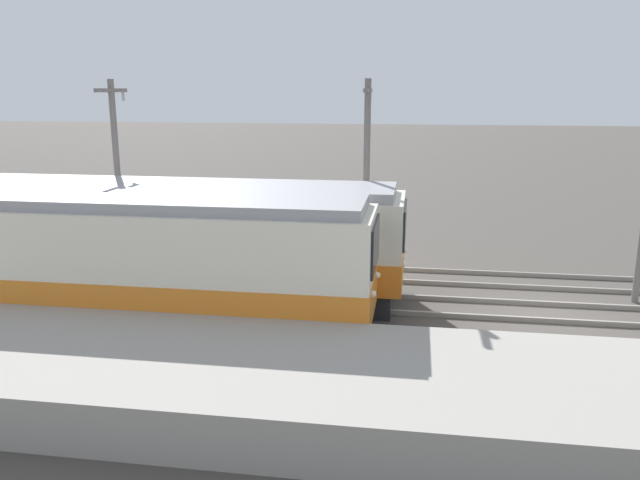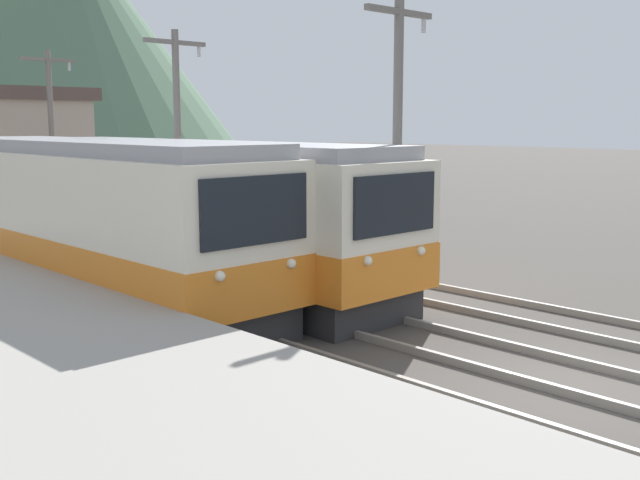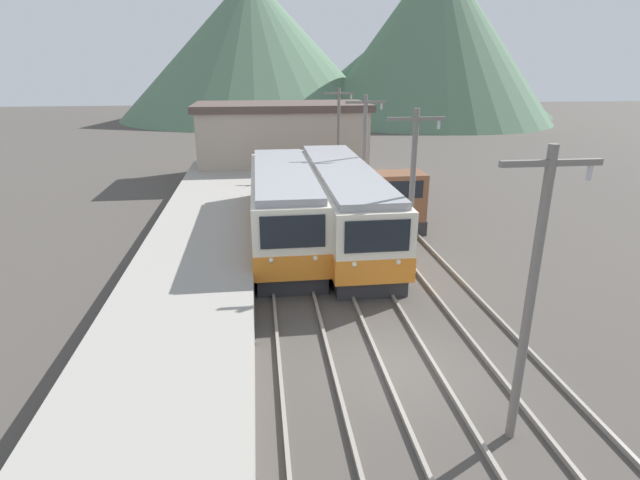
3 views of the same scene
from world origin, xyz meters
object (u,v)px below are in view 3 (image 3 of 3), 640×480
object	(u,v)px
catenary_mast_mid	(412,194)
catenary_mast_distant	(339,135)
catenary_mast_near	(532,291)
commuter_train_left	(284,211)
catenary_mast_far	(364,155)
commuter_train_center	(343,207)
shunting_locomotive	(391,201)

from	to	relation	value
catenary_mast_mid	catenary_mast_distant	size ratio (longest dim) A/B	1.00
catenary_mast_near	catenary_mast_mid	distance (m)	8.15
commuter_train_left	catenary_mast_distant	xyz separation A→B (m)	(4.31, 11.22, 1.91)
commuter_train_left	catenary_mast_near	world-z (taller)	catenary_mast_near
commuter_train_left	catenary_mast_far	bearing A→B (deg)	35.48
catenary_mast_far	catenary_mast_distant	world-z (taller)	same
commuter_train_center	shunting_locomotive	distance (m)	3.87
catenary_mast_near	catenary_mast_distant	size ratio (longest dim) A/B	1.00
catenary_mast_mid	catenary_mast_near	bearing A→B (deg)	-90.00
commuter_train_left	shunting_locomotive	distance (m)	6.51
shunting_locomotive	catenary_mast_far	size ratio (longest dim) A/B	0.82
catenary_mast_distant	catenary_mast_mid	bearing A→B (deg)	-90.00
shunting_locomotive	catenary_mast_mid	size ratio (longest dim) A/B	0.82
catenary_mast_near	catenary_mast_mid	world-z (taller)	same
catenary_mast_mid	catenary_mast_distant	bearing A→B (deg)	90.00
catenary_mast_far	catenary_mast_distant	size ratio (longest dim) A/B	1.00
catenary_mast_distant	catenary_mast_near	bearing A→B (deg)	-90.00
catenary_mast_mid	catenary_mast_far	xyz separation A→B (m)	(0.00, 8.15, 0.00)
catenary_mast_far	shunting_locomotive	bearing A→B (deg)	-6.01
catenary_mast_far	catenary_mast_distant	xyz separation A→B (m)	(0.00, 8.15, 0.00)
shunting_locomotive	catenary_mast_far	world-z (taller)	catenary_mast_far
shunting_locomotive	catenary_mast_far	distance (m)	2.82
catenary_mast_near	catenary_mast_distant	bearing A→B (deg)	90.00
catenary_mast_mid	catenary_mast_distant	world-z (taller)	same
commuter_train_center	catenary_mast_distant	world-z (taller)	catenary_mast_distant
shunting_locomotive	catenary_mast_near	xyz separation A→B (m)	(-1.49, -16.14, 2.38)
shunting_locomotive	commuter_train_left	bearing A→B (deg)	-153.33
commuter_train_left	commuter_train_center	xyz separation A→B (m)	(2.80, 0.50, -0.03)
commuter_train_left	shunting_locomotive	world-z (taller)	commuter_train_left
commuter_train_center	shunting_locomotive	bearing A→B (deg)	38.79
shunting_locomotive	catenary_mast_distant	world-z (taller)	catenary_mast_distant
commuter_train_center	catenary_mast_far	xyz separation A→B (m)	(1.51, 2.57, 1.95)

